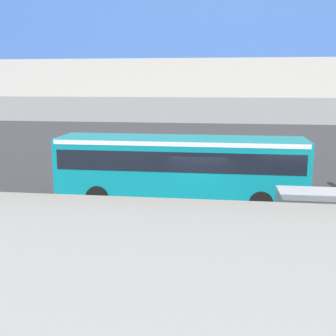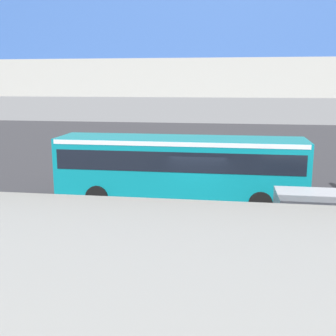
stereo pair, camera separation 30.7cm
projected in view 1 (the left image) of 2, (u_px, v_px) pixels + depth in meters
name	position (u px, v px, depth m)	size (l,w,h in m)	color
ground	(198.00, 209.00, 18.95)	(80.00, 80.00, 0.00)	#38383D
city_bus	(180.00, 164.00, 19.44)	(11.54, 2.85, 3.15)	#0C8493
lane_dash_leftmost	(323.00, 201.00, 20.15)	(2.00, 0.20, 0.01)	silver
lane_dash_left	(240.00, 198.00, 20.67)	(2.00, 0.20, 0.01)	silver
lane_dash_centre	(161.00, 195.00, 21.18)	(2.00, 0.20, 0.01)	silver
lane_dash_right	(86.00, 192.00, 21.70)	(2.00, 0.20, 0.01)	silver
pedestrian_overpass	(159.00, 109.00, 6.81)	(25.48, 2.60, 7.09)	#9E9E99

